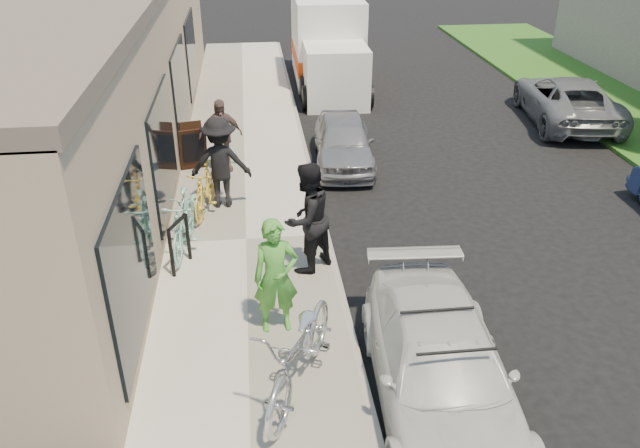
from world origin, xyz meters
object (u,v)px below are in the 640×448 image
man_standing (307,218)px  tandem_bike (301,351)px  sandwich_board (192,147)px  woman_rider (276,277)px  sedan_white (441,367)px  bystander_b (221,135)px  far_car_gray (567,99)px  sedan_silver (343,141)px  cruiser_bike_b (193,209)px  cruiser_bike_a (183,223)px  cruiser_bike_c (205,189)px  bike_rack (179,240)px  moving_truck (328,47)px  bystander_a (220,163)px

man_standing → tandem_bike: bearing=42.9°
sandwich_board → woman_rider: bearing=-89.7°
sandwich_board → woman_rider: (1.65, -6.35, 0.38)m
sedan_white → bystander_b: 8.36m
far_car_gray → tandem_bike: 13.38m
sedan_silver → cruiser_bike_b: sedan_silver is taller
cruiser_bike_a → cruiser_bike_b: bearing=89.4°
far_car_gray → cruiser_bike_c: size_ratio=2.82×
cruiser_bike_b → sedan_silver: bearing=56.6°
man_standing → cruiser_bike_c: size_ratio=1.18×
man_standing → cruiser_bike_b: man_standing is taller
cruiser_bike_a → sedan_silver: bearing=55.1°
far_car_gray → woman_rider: size_ratio=2.59×
bystander_b → sedan_white: bearing=-80.7°
sandwich_board → cruiser_bike_b: sandwich_board is taller
sedan_white → cruiser_bike_c: (-3.25, 5.69, 0.04)m
woman_rider → cruiser_bike_c: (-1.24, 4.01, -0.41)m
bike_rack → sedan_silver: bearing=52.7°
sandwich_board → man_standing: man_standing is taller
sedan_silver → moving_truck: size_ratio=0.59×
sandwich_board → cruiser_bike_b: bearing=-100.6°
sedan_silver → bystander_b: bearing=-167.4°
moving_truck → cruiser_bike_c: size_ratio=3.51×
bystander_a → sandwich_board: bearing=-67.5°
man_standing → bystander_b: bearing=-111.0°
bike_rack → sedan_silver: (3.55, 4.65, -0.12)m
moving_truck → bystander_a: (-3.39, -9.29, -0.17)m
bike_rack → bystander_a: (0.67, 2.39, 0.39)m
sedan_silver → cruiser_bike_c: bearing=-137.0°
sedan_silver → man_standing: man_standing is taller
sandwich_board → man_standing: 5.26m
bystander_a → bystander_b: (-0.05, 1.86, -0.10)m
cruiser_bike_c → woman_rider: bearing=-61.7°
woman_rider → sedan_white: bearing=-44.4°
sedan_white → bystander_a: size_ratio=2.26×
bike_rack → tandem_bike: (1.83, -3.24, 0.07)m
moving_truck → woman_rider: size_ratio=3.22×
sandwich_board → sedan_white: sedan_white is taller
moving_truck → bike_rack: bearing=-108.0°
cruiser_bike_b → cruiser_bike_c: cruiser_bike_c is taller
far_car_gray → man_standing: size_ratio=2.40×
cruiser_bike_b → cruiser_bike_a: bearing=-83.2°
moving_truck → cruiser_bike_b: (-3.94, -10.22, -0.72)m
bystander_a → far_car_gray: bearing=-151.8°
cruiser_bike_b → sandwich_board: bearing=107.3°
sedan_white → cruiser_bike_c: 6.55m
tandem_bike → bystander_a: bystander_a is taller
sedan_white → cruiser_bike_b: (-3.47, 5.02, -0.06)m
sedan_white → bystander_a: bystander_a is taller
bike_rack → bystander_b: size_ratio=0.54×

